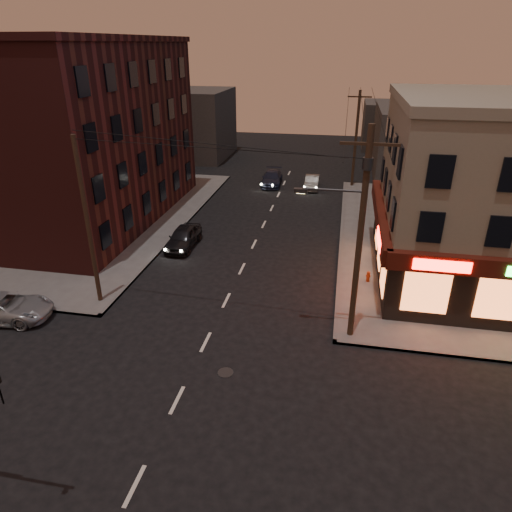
% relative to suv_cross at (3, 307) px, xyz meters
% --- Properties ---
extents(ground, '(120.00, 120.00, 0.00)m').
position_rel_suv_cross_xyz_m(ground, '(10.84, -4.00, -0.68)').
color(ground, black).
rests_on(ground, ground).
extents(sidewalk_ne, '(24.00, 28.00, 0.15)m').
position_rel_suv_cross_xyz_m(sidewalk_ne, '(28.84, 15.00, -0.61)').
color(sidewalk_ne, '#514F4C').
rests_on(sidewalk_ne, ground).
extents(sidewalk_nw, '(24.00, 28.00, 0.15)m').
position_rel_suv_cross_xyz_m(sidewalk_nw, '(-7.16, 15.00, -0.61)').
color(sidewalk_nw, '#514F4C').
rests_on(sidewalk_nw, ground).
extents(brick_apartment, '(12.00, 20.00, 13.00)m').
position_rel_suv_cross_xyz_m(brick_apartment, '(-3.66, 15.00, 5.97)').
color(brick_apartment, '#441816').
rests_on(brick_apartment, sidewalk_nw).
extents(bg_building_ne_a, '(10.00, 12.00, 7.00)m').
position_rel_suv_cross_xyz_m(bg_building_ne_a, '(24.84, 34.00, 2.82)').
color(bg_building_ne_a, '#3F3D3A').
rests_on(bg_building_ne_a, ground).
extents(bg_building_nw, '(9.00, 10.00, 8.00)m').
position_rel_suv_cross_xyz_m(bg_building_nw, '(-2.16, 38.00, 3.32)').
color(bg_building_nw, '#3F3D3A').
rests_on(bg_building_nw, ground).
extents(bg_building_ne_b, '(8.00, 8.00, 6.00)m').
position_rel_suv_cross_xyz_m(bg_building_ne_b, '(22.84, 48.00, 2.32)').
color(bg_building_ne_b, '#3F3D3A').
rests_on(bg_building_ne_b, ground).
extents(utility_pole_main, '(4.20, 0.44, 10.00)m').
position_rel_suv_cross_xyz_m(utility_pole_main, '(17.52, 1.80, 5.08)').
color(utility_pole_main, '#382619').
rests_on(utility_pole_main, sidewalk_ne).
extents(utility_pole_far, '(0.26, 0.26, 9.00)m').
position_rel_suv_cross_xyz_m(utility_pole_far, '(17.64, 28.00, 3.97)').
color(utility_pole_far, '#382619').
rests_on(utility_pole_far, sidewalk_ne).
extents(utility_pole_west, '(0.24, 0.24, 9.00)m').
position_rel_suv_cross_xyz_m(utility_pole_west, '(4.04, 2.50, 3.97)').
color(utility_pole_west, '#382619').
rests_on(utility_pole_west, sidewalk_nw).
extents(suv_cross, '(5.18, 2.91, 1.37)m').
position_rel_suv_cross_xyz_m(suv_cross, '(0.00, 0.00, 0.00)').
color(suv_cross, '#979B9F').
rests_on(suv_cross, ground).
extents(sedan_near, '(1.72, 4.27, 1.45)m').
position_rel_suv_cross_xyz_m(sedan_near, '(6.07, 10.61, 0.04)').
color(sedan_near, black).
rests_on(sedan_near, ground).
extents(sedan_mid, '(1.38, 3.82, 1.25)m').
position_rel_suv_cross_xyz_m(sedan_mid, '(13.76, 26.61, -0.06)').
color(sedan_mid, '#64625D').
rests_on(sedan_mid, ground).
extents(sedan_far, '(2.16, 4.78, 1.36)m').
position_rel_suv_cross_xyz_m(sedan_far, '(9.69, 27.12, -0.01)').
color(sedan_far, '#191E32').
rests_on(sedan_far, ground).
extents(fire_hydrant, '(0.30, 0.30, 0.67)m').
position_rel_suv_cross_xyz_m(fire_hydrant, '(18.64, 7.51, -0.17)').
color(fire_hydrant, '#962C0D').
rests_on(fire_hydrant, sidewalk_ne).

